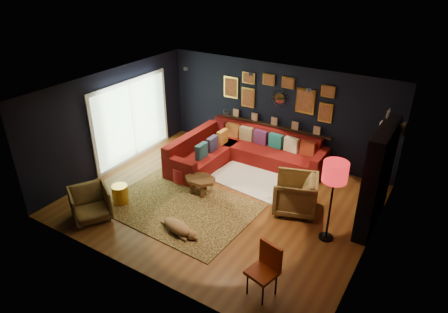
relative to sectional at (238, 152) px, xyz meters
The scene contains 20 objects.
floor 1.94m from the sectional, 71.24° to the right, with size 6.50×6.50×0.00m, color brown.
room_walls 2.29m from the sectional, 71.24° to the right, with size 6.50×6.50×6.50m.
sectional is the anchor object (origin of this frame).
ledge 1.22m from the sectional, 54.82° to the left, with size 3.20×0.12×0.04m, color black.
gallery_wall 1.84m from the sectional, 56.49° to the left, with size 3.15×0.04×1.02m.
sunburst_mirror 1.80m from the sectional, 51.91° to the left, with size 0.47×0.16×0.47m.
fireplace 3.88m from the sectional, 13.77° to the right, with size 0.31×1.60×2.20m.
deer_head 4.15m from the sectional, ahead, with size 0.50×0.28×0.45m.
sliding_door 2.97m from the sectional, 155.08° to the right, with size 0.06×2.80×2.20m.
ceiling_spots 2.53m from the sectional, 58.65° to the right, with size 3.30×2.50×0.06m.
shag_rug 1.06m from the sectional, 30.04° to the right, with size 2.17×1.58×0.03m, color white.
leopard_rug 2.57m from the sectional, 90.65° to the right, with size 3.22×2.30×0.02m, color tan.
coffee_table 1.82m from the sectional, 89.49° to the right, with size 0.81×0.62×0.39m.
pouf 1.69m from the sectional, 114.05° to the right, with size 0.56×0.56×0.36m, color maroon.
armchair_left 4.11m from the sectional, 110.00° to the right, with size 0.76×0.72×0.79m, color #C09245.
armchair_right 2.54m from the sectional, 30.68° to the right, with size 0.90×0.84×0.93m, color #C09245.
gold_stool 3.37m from the sectional, 112.63° to the right, with size 0.36×0.36×0.45m, color gold.
orange_chair 4.65m from the sectional, 54.46° to the right, with size 0.54×0.54×0.95m.
floor_lamp 3.80m from the sectional, 30.83° to the right, with size 0.47×0.47×1.72m.
dog 3.32m from the sectional, 81.84° to the right, with size 1.02×0.50×0.32m, color #A07442, non-canonical shape.
Camera 1 is at (4.13, -6.56, 5.12)m, focal length 32.00 mm.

